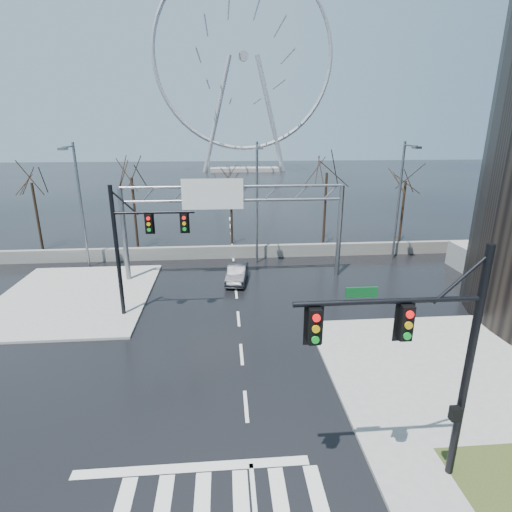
{
  "coord_description": "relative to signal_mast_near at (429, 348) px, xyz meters",
  "views": [
    {
      "loc": [
        -0.71,
        -13.84,
        10.99
      ],
      "look_at": [
        1.06,
        7.88,
        4.0
      ],
      "focal_mm": 28.0,
      "sensor_mm": 36.0,
      "label": 1
    }
  ],
  "objects": [
    {
      "name": "ground",
      "position": [
        -5.14,
        4.04,
        -4.87
      ],
      "size": [
        260.0,
        260.0,
        0.0
      ],
      "primitive_type": "plane",
      "color": "black",
      "rests_on": "ground"
    },
    {
      "name": "sidewalk_right_ext",
      "position": [
        4.86,
        6.04,
        -4.8
      ],
      "size": [
        12.0,
        10.0,
        0.15
      ],
      "primitive_type": "cube",
      "color": "gray",
      "rests_on": "ground"
    },
    {
      "name": "sidewalk_far",
      "position": [
        -16.14,
        16.04,
        -4.8
      ],
      "size": [
        10.0,
        12.0,
        0.15
      ],
      "primitive_type": "cube",
      "color": "gray",
      "rests_on": "ground"
    },
    {
      "name": "barrier_wall",
      "position": [
        -5.14,
        24.04,
        -4.32
      ],
      "size": [
        52.0,
        0.5,
        1.1
      ],
      "primitive_type": "cube",
      "color": "slate",
      "rests_on": "ground"
    },
    {
      "name": "signal_mast_near",
      "position": [
        0.0,
        0.0,
        0.0
      ],
      "size": [
        5.52,
        0.41,
        8.0
      ],
      "color": "black",
      "rests_on": "ground"
    },
    {
      "name": "signal_mast_far",
      "position": [
        -11.01,
        13.0,
        -0.04
      ],
      "size": [
        4.72,
        0.41,
        8.0
      ],
      "color": "black",
      "rests_on": "ground"
    },
    {
      "name": "sign_gantry",
      "position": [
        -5.52,
        19.0,
        0.31
      ],
      "size": [
        16.36,
        0.4,
        7.6
      ],
      "color": "slate",
      "rests_on": "ground"
    },
    {
      "name": "streetlight_left",
      "position": [
        -17.14,
        22.2,
        1.01
      ],
      "size": [
        0.5,
        2.55,
        10.0
      ],
      "color": "slate",
      "rests_on": "ground"
    },
    {
      "name": "streetlight_mid",
      "position": [
        -3.14,
        22.2,
        1.01
      ],
      "size": [
        0.5,
        2.55,
        10.0
      ],
      "color": "slate",
      "rests_on": "ground"
    },
    {
      "name": "streetlight_right",
      "position": [
        8.86,
        22.2,
        1.01
      ],
      "size": [
        0.5,
        2.55,
        10.0
      ],
      "color": "slate",
      "rests_on": "ground"
    },
    {
      "name": "tree_far_left",
      "position": [
        -23.14,
        28.04,
        0.7
      ],
      "size": [
        3.5,
        3.5,
        7.0
      ],
      "color": "black",
      "rests_on": "ground"
    },
    {
      "name": "tree_left",
      "position": [
        -14.14,
        27.54,
        1.1
      ],
      "size": [
        3.75,
        3.75,
        7.5
      ],
      "color": "black",
      "rests_on": "ground"
    },
    {
      "name": "tree_center",
      "position": [
        -5.14,
        28.54,
        0.3
      ],
      "size": [
        3.25,
        3.25,
        6.5
      ],
      "color": "black",
      "rests_on": "ground"
    },
    {
      "name": "tree_right",
      "position": [
        3.86,
        27.54,
        1.34
      ],
      "size": [
        3.9,
        3.9,
        7.8
      ],
      "color": "black",
      "rests_on": "ground"
    },
    {
      "name": "tree_far_right",
      "position": [
        11.86,
        28.04,
        0.54
      ],
      "size": [
        3.4,
        3.4,
        6.8
      ],
      "color": "black",
      "rests_on": "ground"
    },
    {
      "name": "ferris_wheel",
      "position": [
        -0.14,
        99.04,
        21.26
      ],
      "size": [
        45.0,
        6.0,
        50.91
      ],
      "color": "gray",
      "rests_on": "ground"
    },
    {
      "name": "car",
      "position": [
        -4.99,
        18.24,
        -4.22
      ],
      "size": [
        1.94,
        4.09,
        1.3
      ],
      "primitive_type": "imported",
      "rotation": [
        0.0,
        0.0,
        -0.15
      ],
      "color": "black",
      "rests_on": "ground"
    }
  ]
}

